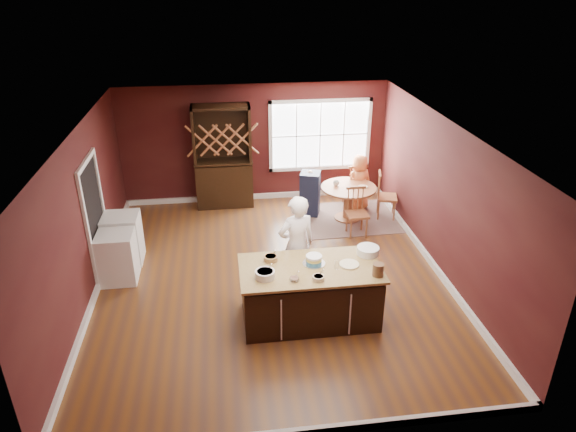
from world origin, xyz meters
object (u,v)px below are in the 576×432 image
Objects in this scene: toddler at (311,180)px; washer at (117,257)px; baker at (296,246)px; chair_south at (357,212)px; dryer at (123,239)px; chair_north at (353,184)px; high_chair at (310,193)px; kitchen_island at (310,294)px; hutch at (223,157)px; layer_cake at (314,260)px; dining_table at (348,196)px; chair_east at (387,195)px; seated_woman at (359,182)px.

toddler reaches higher than washer.
baker is 1.73× the size of chair_south.
chair_south is 1.09× the size of dryer.
high_chair is at bearing 11.20° from chair_north.
toddler is at bearing 122.63° from chair_south.
kitchen_island is 2.38× the size of washer.
hutch reaches higher than dryer.
layer_cake is 4.34m from chair_north.
baker is at bearing -24.95° from dryer.
dining_table is 4.89m from washer.
chair_east is 0.82× the size of seated_woman.
hutch is at bearing 143.29° from chair_south.
kitchen_island is at bearing 81.47° from baker.
dining_table is (1.42, 3.38, 0.10)m from kitchen_island.
layer_cake is (0.17, -0.67, 0.11)m from baker.
layer_cake is at bearing -24.17° from washer.
baker is at bearing -73.42° from hutch.
layer_cake is (0.07, 0.10, 0.55)m from kitchen_island.
hutch reaches higher than baker.
toddler is (-1.11, -0.13, 0.17)m from seated_woman.
baker reaches higher than chair_north.
high_chair is 3.92× the size of toddler.
kitchen_island is 3.79m from dryer.
washer is 0.96× the size of dryer.
chair_north is at bearing 36.68° from high_chair.
washer is (-4.88, -2.33, -0.19)m from seated_woman.
chair_north is at bearing 21.81° from dryer.
baker is (-0.10, 0.76, 0.44)m from kitchen_island.
toddler is (0.77, 2.96, -0.07)m from baker.
dining_table is 3.04m from baker.
dining_table is at bearing 34.15° from seated_woman.
dryer is at bearing 90.00° from washer.
seated_woman reaches higher than toddler.
chair_south reaches higher than dryer.
baker is 2.42m from chair_south.
toddler is at bearing -12.54° from seated_woman.
layer_cake is at bearing -73.79° from hutch.
chair_east is 5.68m from washer.
chair_north reaches higher than chair_south.
hutch is at bearing 106.21° from layer_cake.
dryer is at bearing -129.70° from hutch.
dryer reaches higher than dining_table.
baker is (-1.52, -2.61, 0.34)m from dining_table.
dining_table is 0.85m from high_chair.
chair_east is (2.20, 3.24, -0.46)m from layer_cake.
baker is 1.72× the size of high_chair.
chair_south is 1.13× the size of washer.
seated_woman is at bearing 72.62° from chair_south.
kitchen_island is 2.06× the size of chair_north.
hutch is at bearing 158.42° from toddler.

